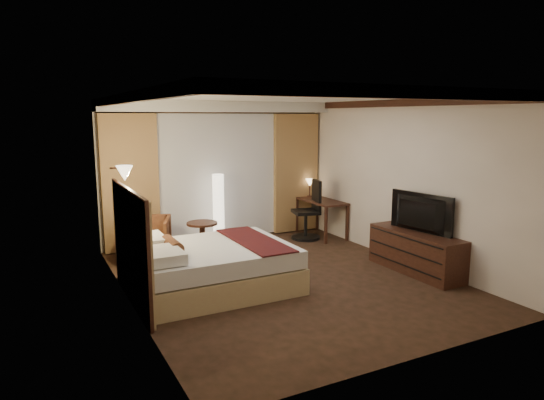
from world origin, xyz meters
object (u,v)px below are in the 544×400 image
office_chair (306,210)px  desk (321,218)px  bed (213,267)px  side_table (202,239)px  television (416,212)px  armchair (145,237)px  dresser (416,252)px  floor_lamp (219,209)px

office_chair → desk: bearing=20.3°
bed → side_table: 1.73m
desk → television: television is taller
armchair → television: television is taller
armchair → desk: 3.58m
office_chair → television: size_ratio=1.05×
dresser → side_table: bearing=137.7°
desk → dresser: 2.64m
side_table → bed: bearing=-104.6°
floor_lamp → office_chair: size_ratio=1.15×
office_chair → dresser: size_ratio=0.72×
television → floor_lamp: bearing=27.6°
television → dresser: bearing=-97.7°
bed → armchair: bearing=106.2°
office_chair → armchair: bearing=-166.6°
side_table → floor_lamp: (0.52, 0.55, 0.39)m
side_table → television: bearing=-42.7°
side_table → television: 3.65m
desk → television: bearing=-89.6°
desk → office_chair: office_chair is taller
office_chair → television: office_chair is taller
office_chair → television: 2.65m
armchair → television: 4.46m
armchair → side_table: bearing=12.4°
side_table → desk: (2.62, 0.21, 0.08)m
floor_lamp → desk: floor_lamp is taller
armchair → dresser: (3.63, -2.57, -0.09)m
desk → television: (0.02, -2.64, 0.60)m
side_table → dresser: (2.67, -2.43, 0.03)m
dresser → armchair: bearing=144.7°
dresser → office_chair: bearing=99.8°
armchair → dresser: armchair is taller
side_table → office_chair: office_chair is taller
armchair → floor_lamp: (1.49, 0.41, 0.27)m
side_table → desk: desk is taller
desk → office_chair: 0.46m
bed → dresser: (3.10, -0.76, 0.00)m
bed → television: 3.23m
armchair → office_chair: size_ratio=0.69×
armchair → office_chair: 3.19m
armchair → side_table: 0.98m
television → desk: bearing=-7.3°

